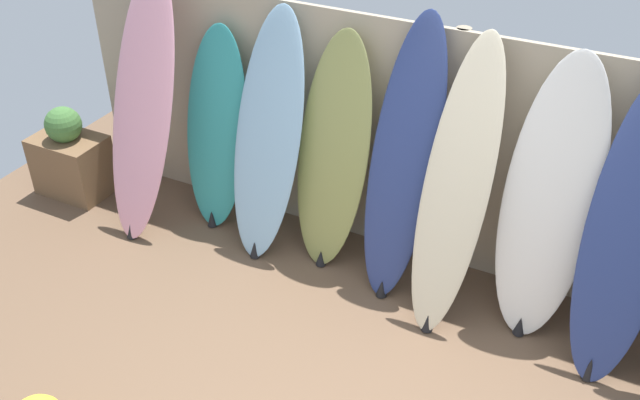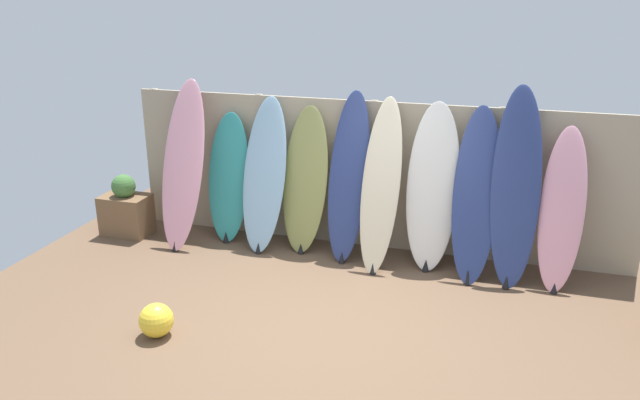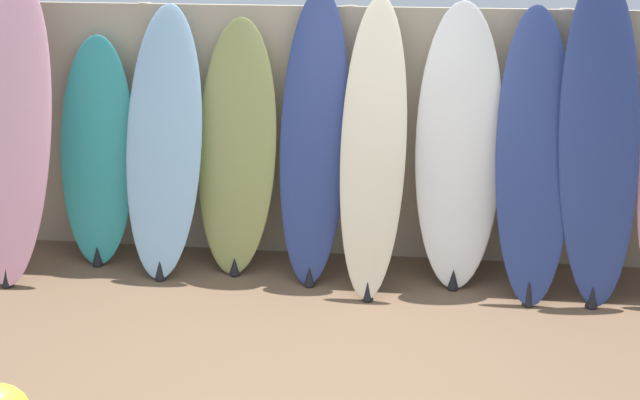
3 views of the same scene
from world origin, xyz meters
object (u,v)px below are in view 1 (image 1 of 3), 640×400
(surfboard_pink_0, at_px, (143,108))
(surfboard_teal_1, at_px, (216,131))
(surfboard_skyblue_2, at_px, (268,139))
(surfboard_cream_5, at_px, (456,191))
(surfboard_olive_3, at_px, (333,155))
(surfboard_navy_7, at_px, (628,236))
(surfboard_white_6, at_px, (549,205))
(planter_box, at_px, (71,158))
(surfboard_navy_4, at_px, (403,164))

(surfboard_pink_0, xyz_separation_m, surfboard_teal_1, (0.48, 0.24, -0.20))
(surfboard_skyblue_2, relative_size, surfboard_cream_5, 0.96)
(surfboard_teal_1, bearing_deg, surfboard_skyblue_2, -10.26)
(surfboard_olive_3, height_order, surfboard_navy_7, surfboard_navy_7)
(surfboard_teal_1, xyz_separation_m, surfboard_white_6, (2.51, -0.07, 0.14))
(surfboard_navy_7, xyz_separation_m, planter_box, (-4.33, -0.09, -0.58))
(surfboard_pink_0, relative_size, planter_box, 2.51)
(surfboard_skyblue_2, relative_size, surfboard_navy_4, 0.94)
(surfboard_skyblue_2, distance_m, surfboard_white_6, 2.00)
(surfboard_navy_4, xyz_separation_m, surfboard_cream_5, (0.41, -0.13, -0.02))
(surfboard_teal_1, relative_size, surfboard_navy_4, 0.82)
(surfboard_pink_0, distance_m, planter_box, 1.09)
(surfboard_teal_1, bearing_deg, surfboard_olive_3, -1.67)
(surfboard_skyblue_2, height_order, surfboard_navy_7, surfboard_navy_7)
(surfboard_skyblue_2, relative_size, surfboard_navy_7, 0.99)
(surfboard_skyblue_2, height_order, surfboard_navy_4, surfboard_navy_4)
(surfboard_navy_4, bearing_deg, surfboard_skyblue_2, -178.77)
(surfboard_skyblue_2, xyz_separation_m, planter_box, (-1.86, -0.16, -0.57))
(surfboard_pink_0, xyz_separation_m, planter_box, (-0.86, -0.02, -0.66))
(planter_box, bearing_deg, surfboard_skyblue_2, 5.00)
(surfboard_skyblue_2, bearing_deg, surfboard_white_6, 0.73)
(planter_box, bearing_deg, surfboard_white_6, 2.79)
(surfboard_olive_3, height_order, surfboard_navy_4, surfboard_navy_4)
(surfboard_pink_0, bearing_deg, surfboard_teal_1, 26.48)
(surfboard_navy_7, distance_m, planter_box, 4.37)
(surfboard_teal_1, relative_size, surfboard_navy_7, 0.87)
(surfboard_navy_4, height_order, surfboard_cream_5, surfboard_navy_4)
(surfboard_teal_1, height_order, planter_box, surfboard_teal_1)
(planter_box, bearing_deg, surfboard_cream_5, 0.97)
(surfboard_navy_7, bearing_deg, surfboard_skyblue_2, 178.43)
(surfboard_pink_0, height_order, surfboard_navy_4, surfboard_pink_0)
(surfboard_teal_1, xyz_separation_m, surfboard_skyblue_2, (0.52, -0.09, 0.11))
(surfboard_pink_0, bearing_deg, surfboard_navy_4, 4.75)
(surfboard_pink_0, xyz_separation_m, surfboard_white_6, (2.99, 0.17, -0.07))
(surfboard_navy_4, bearing_deg, planter_box, -176.35)
(surfboard_cream_5, xyz_separation_m, planter_box, (-3.30, -0.06, -0.61))
(surfboard_teal_1, height_order, surfboard_olive_3, surfboard_olive_3)
(surfboard_skyblue_2, distance_m, surfboard_olive_3, 0.50)
(surfboard_pink_0, relative_size, surfboard_navy_7, 1.08)
(surfboard_navy_4, bearing_deg, surfboard_teal_1, 177.37)
(surfboard_skyblue_2, xyz_separation_m, surfboard_navy_7, (2.47, -0.07, 0.01))
(surfboard_navy_4, xyz_separation_m, surfboard_white_6, (0.96, 0.00, -0.03))
(surfboard_teal_1, xyz_separation_m, surfboard_navy_7, (2.99, -0.16, 0.12))
(surfboard_teal_1, bearing_deg, surfboard_navy_7, -3.09)
(surfboard_pink_0, xyz_separation_m, surfboard_cream_5, (2.44, 0.04, -0.05))
(surfboard_pink_0, xyz_separation_m, surfboard_skyblue_2, (1.00, 0.15, -0.09))
(surfboard_pink_0, distance_m, surfboard_olive_3, 1.51)
(surfboard_olive_3, bearing_deg, surfboard_navy_7, -3.80)
(surfboard_navy_4, distance_m, surfboard_cream_5, 0.43)
(surfboard_teal_1, distance_m, surfboard_cream_5, 1.97)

